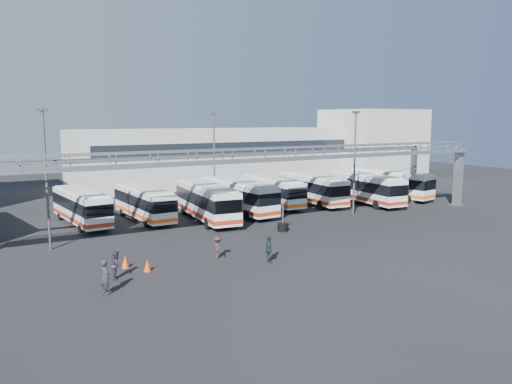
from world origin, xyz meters
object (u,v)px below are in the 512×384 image
bus_2 (81,206)px  bus_9 (388,183)px  light_pole_back (214,152)px  bus_5 (238,195)px  cone_left (147,265)px  bus_6 (272,190)px  pedestrian_c (218,247)px  bus_7 (312,188)px  tire_stack (283,226)px  light_pole_left (46,172)px  pedestrian_d (269,249)px  bus_8 (365,187)px  pedestrian_a (105,277)px  bus_4 (207,200)px  bus_3 (144,202)px  light_pole_mid (355,157)px  cone_right (125,262)px  pedestrian_b (117,265)px

bus_2 → bus_9: (34.89, -2.91, 0.12)m
light_pole_back → bus_9: bearing=-25.7°
bus_5 → cone_left: 19.94m
bus_6 → pedestrian_c: bearing=-130.0°
bus_5 → bus_7: (9.95, 0.95, -0.04)m
pedestrian_c → cone_left: 5.10m
light_pole_back → tire_stack: (-2.03, -17.50, -5.30)m
bus_2 → bus_7: bus_7 is taller
bus_6 → bus_2: bearing=-178.9°
light_pole_left → pedestrian_c: size_ratio=6.60×
pedestrian_c → pedestrian_d: 3.61m
bus_7 → pedestrian_c: bearing=-137.9°
bus_8 → pedestrian_a: (-32.49, -15.11, -0.91)m
bus_4 → bus_8: bus_4 is taller
bus_8 → bus_6: bearing=162.6°
light_pole_back → bus_5: bearing=-100.3°
bus_2 → bus_3: 5.58m
light_pole_left → tire_stack: light_pole_left is taller
light_pole_back → bus_9: (18.70, -8.99, -3.87)m
light_pole_mid → bus_3: light_pole_mid is taller
bus_6 → bus_9: (14.86, -2.55, 0.12)m
light_pole_left → bus_2: (3.81, 7.92, -3.99)m
bus_7 → bus_8: size_ratio=0.98×
light_pole_mid → tire_stack: bearing=-166.0°
pedestrian_c → cone_left: bearing=95.2°
light_pole_mid → bus_3: 20.75m
bus_5 → cone_right: bearing=-143.3°
pedestrian_a → pedestrian_c: pedestrian_a is taller
bus_7 → bus_9: 10.39m
pedestrian_a → tire_stack: (16.82, 8.06, -0.54)m
light_pole_back → bus_9: light_pole_back is taller
light_pole_left → light_pole_mid: (28.00, -1.00, 0.00)m
light_pole_left → light_pole_mid: 28.02m
light_pole_mid → tire_stack: light_pole_mid is taller
pedestrian_a → pedestrian_b: bearing=-41.1°
light_pole_mid → bus_8: light_pole_mid is taller
bus_6 → cone_left: bearing=-137.9°
light_pole_back → bus_3: light_pole_back is taller
bus_7 → pedestrian_b: 30.30m
pedestrian_b → cone_left: (2.03, 0.47, -0.45)m
cone_left → tire_stack: tire_stack is taller
bus_5 → pedestrian_d: (-6.48, -16.36, -0.96)m
cone_right → pedestrian_c: bearing=-9.7°
light_pole_back → bus_2: light_pole_back is taller
bus_4 → pedestrian_c: size_ratio=7.46×
light_pole_back → bus_5: light_pole_back is taller
light_pole_mid → light_pole_back: same height
bus_5 → bus_3: bearing=166.1°
light_pole_left → pedestrian_d: (11.97, -10.91, -4.81)m
bus_5 → cone_right: 19.70m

